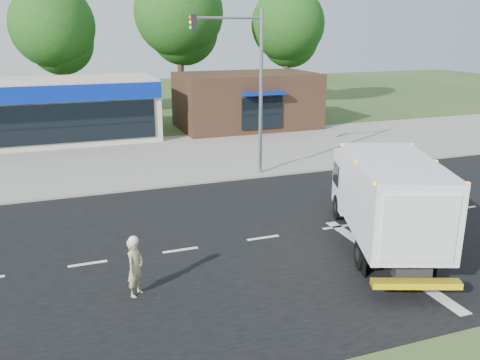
# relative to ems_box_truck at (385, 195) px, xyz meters

# --- Properties ---
(ground) EXTENTS (120.00, 120.00, 0.00)m
(ground) POSITION_rel_ems_box_truck_xyz_m (-3.41, 2.17, -1.90)
(ground) COLOR #385123
(ground) RESTS_ON ground
(road_asphalt) EXTENTS (60.00, 14.00, 0.02)m
(road_asphalt) POSITION_rel_ems_box_truck_xyz_m (-3.41, 2.17, -1.89)
(road_asphalt) COLOR black
(road_asphalt) RESTS_ON ground
(sidewalk) EXTENTS (60.00, 2.40, 0.12)m
(sidewalk) POSITION_rel_ems_box_truck_xyz_m (-3.41, 10.37, -1.84)
(sidewalk) COLOR gray
(sidewalk) RESTS_ON ground
(parking_apron) EXTENTS (60.00, 9.00, 0.02)m
(parking_apron) POSITION_rel_ems_box_truck_xyz_m (-3.41, 16.17, -1.89)
(parking_apron) COLOR gray
(parking_apron) RESTS_ON ground
(lane_markings) EXTENTS (55.20, 7.00, 0.01)m
(lane_markings) POSITION_rel_ems_box_truck_xyz_m (-2.06, 0.82, -1.88)
(lane_markings) COLOR silver
(lane_markings) RESTS_ON road_asphalt
(ems_box_truck) EXTENTS (4.75, 7.75, 3.29)m
(ems_box_truck) POSITION_rel_ems_box_truck_xyz_m (0.00, 0.00, 0.00)
(ems_box_truck) COLOR black
(ems_box_truck) RESTS_ON ground
(emergency_worker) EXTENTS (0.70, 0.72, 1.77)m
(emergency_worker) POSITION_rel_ems_box_truck_xyz_m (-8.26, -0.29, -1.02)
(emergency_worker) COLOR tan
(emergency_worker) RESTS_ON ground
(retail_strip_mall) EXTENTS (18.00, 6.20, 4.00)m
(retail_strip_mall) POSITION_rel_ems_box_truck_xyz_m (-12.41, 22.10, 0.12)
(retail_strip_mall) COLOR beige
(retail_strip_mall) RESTS_ON ground
(brown_storefront) EXTENTS (10.00, 6.70, 4.00)m
(brown_storefront) POSITION_rel_ems_box_truck_xyz_m (3.59, 22.15, 0.10)
(brown_storefront) COLOR #382316
(brown_storefront) RESTS_ON ground
(traffic_signal_pole) EXTENTS (3.51, 0.25, 8.00)m
(traffic_signal_pole) POSITION_rel_ems_box_truck_xyz_m (-1.06, 9.77, 3.03)
(traffic_signal_pole) COLOR gray
(traffic_signal_pole) RESTS_ON ground
(background_trees) EXTENTS (36.77, 7.39, 12.10)m
(background_trees) POSITION_rel_ems_box_truck_xyz_m (-4.26, 30.34, 5.48)
(background_trees) COLOR #332114
(background_trees) RESTS_ON ground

